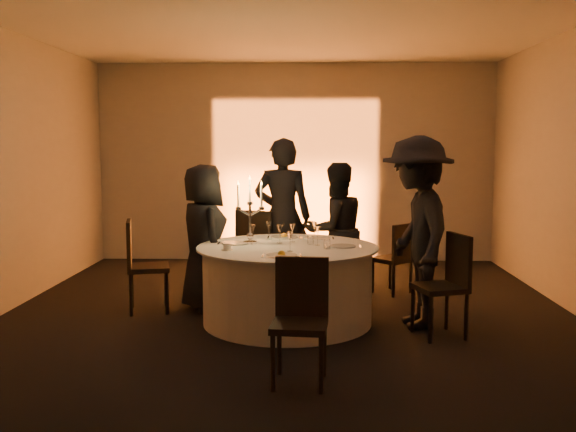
{
  "coord_description": "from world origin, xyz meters",
  "views": [
    {
      "loc": [
        0.22,
        -6.29,
        1.77
      ],
      "look_at": [
        0.0,
        0.2,
        1.05
      ],
      "focal_mm": 40.0,
      "sensor_mm": 36.0,
      "label": 1
    }
  ],
  "objects_px": {
    "chair_back_left": "(257,246)",
    "chair_back_right": "(397,255)",
    "guest_right": "(417,232)",
    "banquet_table": "(287,284)",
    "guest_left": "(203,237)",
    "candelabra": "(250,220)",
    "chair_left": "(140,260)",
    "guest_back_right": "(336,230)",
    "coffee_cup": "(227,247)",
    "chair_right": "(447,279)",
    "guest_back_left": "(283,217)",
    "chair_front": "(300,313)"
  },
  "relations": [
    {
      "from": "chair_front",
      "to": "guest_back_left",
      "type": "relative_size",
      "value": 0.5
    },
    {
      "from": "candelabra",
      "to": "chair_right",
      "type": "bearing_deg",
      "value": -17.19
    },
    {
      "from": "guest_back_right",
      "to": "coffee_cup",
      "type": "height_order",
      "value": "guest_back_right"
    },
    {
      "from": "guest_right",
      "to": "chair_back_right",
      "type": "bearing_deg",
      "value": 176.2
    },
    {
      "from": "chair_left",
      "to": "guest_back_left",
      "type": "distance_m",
      "value": 1.76
    },
    {
      "from": "chair_back_right",
      "to": "candelabra",
      "type": "relative_size",
      "value": 1.22
    },
    {
      "from": "chair_back_left",
      "to": "chair_back_right",
      "type": "xyz_separation_m",
      "value": [
        1.66,
        0.04,
        -0.1
      ]
    },
    {
      "from": "chair_left",
      "to": "chair_front",
      "type": "relative_size",
      "value": 1.06
    },
    {
      "from": "banquet_table",
      "to": "guest_left",
      "type": "bearing_deg",
      "value": 152.48
    },
    {
      "from": "guest_back_right",
      "to": "guest_right",
      "type": "bearing_deg",
      "value": 96.52
    },
    {
      "from": "banquet_table",
      "to": "guest_left",
      "type": "height_order",
      "value": "guest_left"
    },
    {
      "from": "chair_back_left",
      "to": "chair_left",
      "type": "bearing_deg",
      "value": 52.63
    },
    {
      "from": "chair_left",
      "to": "guest_right",
      "type": "distance_m",
      "value": 2.9
    },
    {
      "from": "chair_right",
      "to": "chair_left",
      "type": "bearing_deg",
      "value": -120.98
    },
    {
      "from": "chair_right",
      "to": "banquet_table",
      "type": "bearing_deg",
      "value": -122.26
    },
    {
      "from": "guest_left",
      "to": "candelabra",
      "type": "height_order",
      "value": "guest_left"
    },
    {
      "from": "guest_back_right",
      "to": "coffee_cup",
      "type": "bearing_deg",
      "value": 25.11
    },
    {
      "from": "guest_right",
      "to": "coffee_cup",
      "type": "height_order",
      "value": "guest_right"
    },
    {
      "from": "chair_back_left",
      "to": "chair_right",
      "type": "height_order",
      "value": "chair_back_left"
    },
    {
      "from": "chair_back_left",
      "to": "coffee_cup",
      "type": "relative_size",
      "value": 9.19
    },
    {
      "from": "chair_back_right",
      "to": "guest_right",
      "type": "relative_size",
      "value": 0.46
    },
    {
      "from": "guest_back_left",
      "to": "chair_back_left",
      "type": "bearing_deg",
      "value": 11.16
    },
    {
      "from": "guest_back_right",
      "to": "banquet_table",
      "type": "bearing_deg",
      "value": 38.48
    },
    {
      "from": "chair_left",
      "to": "chair_back_left",
      "type": "relative_size",
      "value": 0.97
    },
    {
      "from": "guest_left",
      "to": "guest_back_left",
      "type": "bearing_deg",
      "value": -74.01
    },
    {
      "from": "chair_back_right",
      "to": "coffee_cup",
      "type": "bearing_deg",
      "value": -2.92
    },
    {
      "from": "chair_right",
      "to": "candelabra",
      "type": "height_order",
      "value": "candelabra"
    },
    {
      "from": "chair_right",
      "to": "guest_back_left",
      "type": "xyz_separation_m",
      "value": [
        -1.6,
        1.66,
        0.39
      ]
    },
    {
      "from": "coffee_cup",
      "to": "chair_front",
      "type": "bearing_deg",
      "value": -61.65
    },
    {
      "from": "chair_back_left",
      "to": "candelabra",
      "type": "distance_m",
      "value": 1.14
    },
    {
      "from": "chair_back_right",
      "to": "chair_front",
      "type": "bearing_deg",
      "value": 26.24
    },
    {
      "from": "guest_right",
      "to": "candelabra",
      "type": "height_order",
      "value": "guest_right"
    },
    {
      "from": "chair_back_left",
      "to": "chair_right",
      "type": "bearing_deg",
      "value": 155.67
    },
    {
      "from": "guest_right",
      "to": "guest_back_left",
      "type": "bearing_deg",
      "value": -138.8
    },
    {
      "from": "banquet_table",
      "to": "candelabra",
      "type": "height_order",
      "value": "candelabra"
    },
    {
      "from": "chair_right",
      "to": "candelabra",
      "type": "xyz_separation_m",
      "value": [
        -1.88,
        0.58,
        0.48
      ]
    },
    {
      "from": "chair_left",
      "to": "guest_back_right",
      "type": "distance_m",
      "value": 2.23
    },
    {
      "from": "chair_right",
      "to": "candelabra",
      "type": "distance_m",
      "value": 2.03
    },
    {
      "from": "guest_left",
      "to": "chair_left",
      "type": "bearing_deg",
      "value": 72.89
    },
    {
      "from": "chair_right",
      "to": "guest_right",
      "type": "height_order",
      "value": "guest_right"
    },
    {
      "from": "chair_back_right",
      "to": "banquet_table",
      "type": "bearing_deg",
      "value": 2.4
    },
    {
      "from": "chair_back_right",
      "to": "guest_back_right",
      "type": "xyz_separation_m",
      "value": [
        -0.73,
        -0.18,
        0.31
      ]
    },
    {
      "from": "guest_left",
      "to": "chair_back_left",
      "type": "bearing_deg",
      "value": -62.28
    },
    {
      "from": "banquet_table",
      "to": "chair_left",
      "type": "height_order",
      "value": "chair_left"
    },
    {
      "from": "guest_right",
      "to": "chair_front",
      "type": "bearing_deg",
      "value": -40.54
    },
    {
      "from": "chair_back_left",
      "to": "chair_back_right",
      "type": "bearing_deg",
      "value": -162.37
    },
    {
      "from": "chair_right",
      "to": "guest_right",
      "type": "xyz_separation_m",
      "value": [
        -0.24,
        0.32,
        0.39
      ]
    },
    {
      "from": "guest_right",
      "to": "chair_back_left",
      "type": "bearing_deg",
      "value": -132.35
    },
    {
      "from": "banquet_table",
      "to": "guest_left",
      "type": "relative_size",
      "value": 1.15
    },
    {
      "from": "guest_left",
      "to": "guest_right",
      "type": "relative_size",
      "value": 0.84
    }
  ]
}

